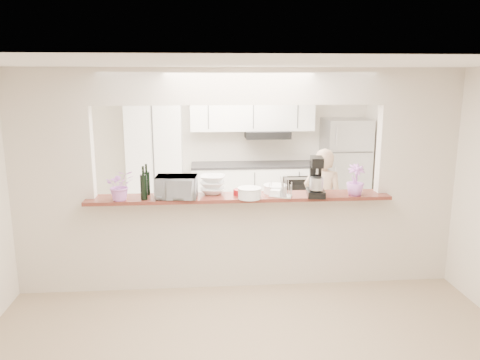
{
  "coord_description": "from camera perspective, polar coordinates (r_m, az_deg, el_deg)",
  "views": [
    {
      "loc": [
        -0.41,
        -5.15,
        2.4
      ],
      "look_at": [
        0.03,
        0.3,
        1.19
      ],
      "focal_mm": 35.0,
      "sensor_mm": 36.0,
      "label": 1
    }
  ],
  "objects": [
    {
      "name": "tan_bowl",
      "position": [
        5.44,
        4.03,
        -1.12
      ],
      "size": [
        0.14,
        0.14,
        0.07
      ],
      "primitive_type": "cylinder",
      "color": "#BFB187",
      "rests_on": "bar_counter"
    },
    {
      "name": "person",
      "position": [
        6.41,
        10.05,
        -2.76
      ],
      "size": [
        0.64,
        0.56,
        1.47
      ],
      "primitive_type": "imported",
      "rotation": [
        0.0,
        0.0,
        2.67
      ],
      "color": "tan",
      "rests_on": "floor"
    },
    {
      "name": "partition",
      "position": [
        5.24,
        -0.11,
        2.4
      ],
      "size": [
        5.0,
        0.15,
        2.5
      ],
      "color": "beige",
      "rests_on": "floor"
    },
    {
      "name": "plate_stack_b",
      "position": [
        5.39,
        4.32,
        -1.09
      ],
      "size": [
        0.27,
        0.27,
        0.1
      ],
      "color": "white",
      "rests_on": "bar_counter"
    },
    {
      "name": "flower_right",
      "position": [
        5.4,
        13.91,
        -0.01
      ],
      "size": [
        0.2,
        0.2,
        0.35
      ],
      "primitive_type": "imported",
      "rotation": [
        0.0,
        0.0,
        0.01
      ],
      "color": "#B769C3",
      "rests_on": "bar_counter"
    },
    {
      "name": "bar_counter",
      "position": [
        5.47,
        -0.1,
        -7.0
      ],
      "size": [
        3.4,
        0.38,
        1.09
      ],
      "color": "beige",
      "rests_on": "floor"
    },
    {
      "name": "refrigerator",
      "position": [
        8.32,
        12.63,
        1.43
      ],
      "size": [
        0.75,
        0.7,
        1.7
      ],
      "primitive_type": "cube",
      "color": "#9C9DA1",
      "rests_on": "floor"
    },
    {
      "name": "floor",
      "position": [
        5.69,
        -0.11,
        -12.46
      ],
      "size": [
        6.0,
        6.0,
        0.0
      ],
      "primitive_type": "plane",
      "color": "tan",
      "rests_on": "ground"
    },
    {
      "name": "utensil_caddy",
      "position": [
        5.21,
        4.96,
        -1.0
      ],
      "size": [
        0.29,
        0.22,
        0.24
      ],
      "color": "silver",
      "rests_on": "bar_counter"
    },
    {
      "name": "wine_bottle_a",
      "position": [
        5.17,
        -11.66,
        -0.79
      ],
      "size": [
        0.07,
        0.07,
        0.37
      ],
      "color": "black",
      "rests_on": "bar_counter"
    },
    {
      "name": "wine_bottle_b",
      "position": [
        5.38,
        -11.3,
        -0.33
      ],
      "size": [
        0.07,
        0.07,
        0.35
      ],
      "color": "black",
      "rests_on": "bar_counter"
    },
    {
      "name": "stand_mixer",
      "position": [
        5.28,
        9.26,
        0.19
      ],
      "size": [
        0.23,
        0.33,
        0.45
      ],
      "color": "black",
      "rests_on": "bar_counter"
    },
    {
      "name": "toaster_oven",
      "position": [
        5.19,
        -7.75,
        -0.84
      ],
      "size": [
        0.47,
        0.33,
        0.25
      ],
      "primitive_type": "imported",
      "rotation": [
        0.0,
        0.0,
        -0.08
      ],
      "color": "#B2B3B8",
      "rests_on": "bar_counter"
    },
    {
      "name": "flower_left",
      "position": [
        5.2,
        -14.4,
        -0.61
      ],
      "size": [
        0.36,
        0.34,
        0.33
      ],
      "primitive_type": "imported",
      "rotation": [
        0.0,
        0.0,
        0.31
      ],
      "color": "#D470BA",
      "rests_on": "bar_counter"
    },
    {
      "name": "serving_bowls",
      "position": [
        5.33,
        -3.37,
        -0.6
      ],
      "size": [
        0.33,
        0.33,
        0.21
      ],
      "primitive_type": "imported",
      "rotation": [
        0.0,
        0.0,
        -0.17
      ],
      "color": "white",
      "rests_on": "bar_counter"
    },
    {
      "name": "plate_stack_a",
      "position": [
        5.14,
        1.17,
        -1.6
      ],
      "size": [
        0.26,
        0.26,
        0.12
      ],
      "color": "white",
      "rests_on": "bar_counter"
    },
    {
      "name": "tile_overlay",
      "position": [
        7.12,
        -1.1,
        -7.18
      ],
      "size": [
        5.0,
        2.9,
        0.01
      ],
      "primitive_type": "cube",
      "color": "silver",
      "rests_on": "floor"
    },
    {
      "name": "red_bowl",
      "position": [
        5.29,
        -0.07,
        -1.5
      ],
      "size": [
        0.14,
        0.14,
        0.06
      ],
      "primitive_type": "cylinder",
      "color": "maroon",
      "rests_on": "bar_counter"
    },
    {
      "name": "kitchen_cabinets",
      "position": [
        8.0,
        -2.99,
        2.19
      ],
      "size": [
        3.15,
        0.62,
        2.25
      ],
      "color": "white",
      "rests_on": "floor"
    }
  ]
}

